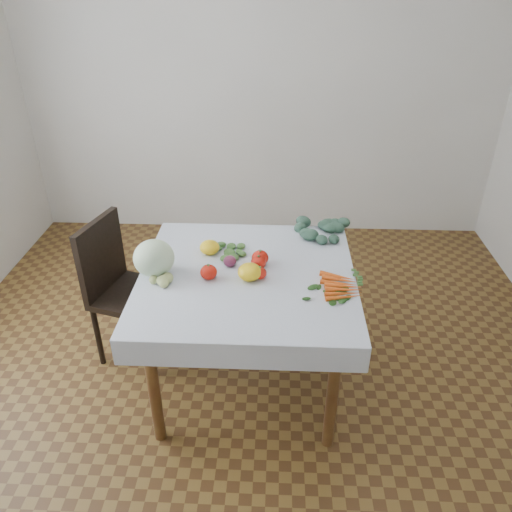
{
  "coord_description": "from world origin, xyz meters",
  "views": [
    {
      "loc": [
        0.15,
        -2.2,
        2.17
      ],
      "look_at": [
        0.04,
        0.07,
        0.82
      ],
      "focal_mm": 35.0,
      "sensor_mm": 36.0,
      "label": 1
    }
  ],
  "objects_px": {
    "table": "(247,290)",
    "carrot_bunch": "(342,286)",
    "chair": "(120,281)",
    "cabbage": "(154,258)",
    "heirloom_back": "(210,247)"
  },
  "relations": [
    {
      "from": "cabbage",
      "to": "carrot_bunch",
      "type": "relative_size",
      "value": 0.83
    },
    {
      "from": "chair",
      "to": "carrot_bunch",
      "type": "xyz_separation_m",
      "value": [
        1.26,
        -0.37,
        0.25
      ]
    },
    {
      "from": "table",
      "to": "carrot_bunch",
      "type": "xyz_separation_m",
      "value": [
        0.48,
        -0.12,
        0.12
      ]
    },
    {
      "from": "cabbage",
      "to": "heirloom_back",
      "type": "height_order",
      "value": "cabbage"
    },
    {
      "from": "heirloom_back",
      "to": "cabbage",
      "type": "bearing_deg",
      "value": -139.4
    },
    {
      "from": "table",
      "to": "heirloom_back",
      "type": "relative_size",
      "value": 8.99
    },
    {
      "from": "table",
      "to": "chair",
      "type": "height_order",
      "value": "chair"
    },
    {
      "from": "heirloom_back",
      "to": "table",
      "type": "bearing_deg",
      "value": -41.95
    },
    {
      "from": "chair",
      "to": "table",
      "type": "bearing_deg",
      "value": -17.47
    },
    {
      "from": "chair",
      "to": "carrot_bunch",
      "type": "distance_m",
      "value": 1.34
    },
    {
      "from": "table",
      "to": "carrot_bunch",
      "type": "distance_m",
      "value": 0.51
    },
    {
      "from": "heirloom_back",
      "to": "carrot_bunch",
      "type": "relative_size",
      "value": 0.44
    },
    {
      "from": "cabbage",
      "to": "table",
      "type": "bearing_deg",
      "value": 2.65
    },
    {
      "from": "table",
      "to": "cabbage",
      "type": "bearing_deg",
      "value": -177.35
    },
    {
      "from": "table",
      "to": "cabbage",
      "type": "relative_size",
      "value": 4.71
    }
  ]
}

